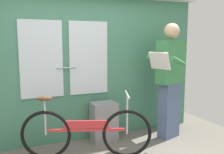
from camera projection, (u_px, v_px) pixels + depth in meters
train_door_wall at (78, 65)px, 3.78m from camera, size 4.03×0.28×2.24m
bicycle_near_door at (86, 132)px, 3.24m from camera, size 1.61×0.72×0.86m
passenger_reading_newspaper at (170, 78)px, 3.88m from camera, size 0.64×0.59×1.80m
trash_bin_by_wall at (104, 122)px, 3.84m from camera, size 0.38×0.28×0.60m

